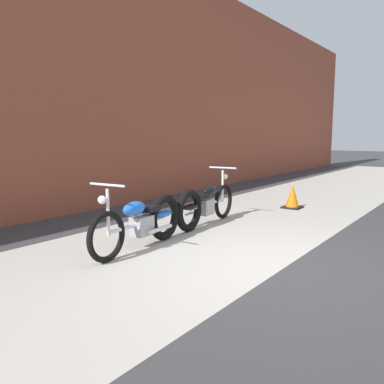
# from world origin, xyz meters

# --- Properties ---
(ground_plane) EXTENTS (80.00, 80.00, 0.00)m
(ground_plane) POSITION_xyz_m (0.00, 0.00, 0.00)
(ground_plane) COLOR #38383A
(sidewalk_slab) EXTENTS (36.00, 3.50, 0.01)m
(sidewalk_slab) POSITION_xyz_m (0.00, 1.75, 0.00)
(sidewalk_slab) COLOR #B2ADA3
(sidewalk_slab) RESTS_ON ground
(brick_building_wall) EXTENTS (36.00, 0.50, 5.96)m
(brick_building_wall) POSITION_xyz_m (0.00, 5.20, 2.98)
(brick_building_wall) COLOR brown
(brick_building_wall) RESTS_ON ground
(motorcycle_blue) EXTENTS (2.01, 0.58, 1.03)m
(motorcycle_blue) POSITION_xyz_m (-0.26, 2.03, 0.40)
(motorcycle_blue) COLOR black
(motorcycle_blue) RESTS_ON ground
(motorcycle_black) EXTENTS (2.01, 0.58, 1.03)m
(motorcycle_black) POSITION_xyz_m (1.39, 2.13, 0.40)
(motorcycle_black) COLOR black
(motorcycle_black) RESTS_ON ground
(traffic_cone) EXTENTS (0.40, 0.40, 0.55)m
(traffic_cone) POSITION_xyz_m (4.05, 1.52, 0.25)
(traffic_cone) COLOR orange
(traffic_cone) RESTS_ON ground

